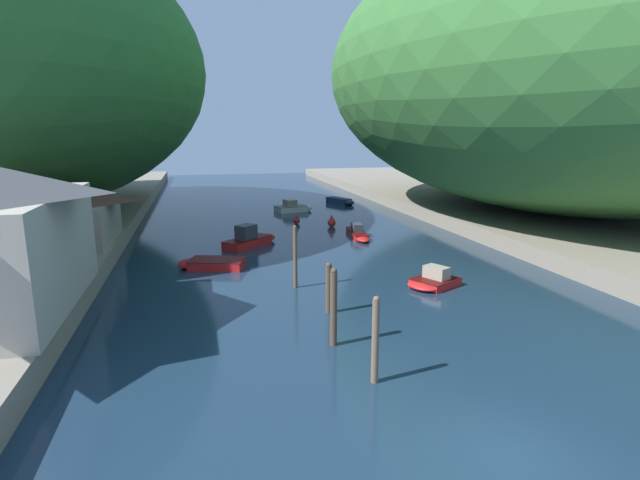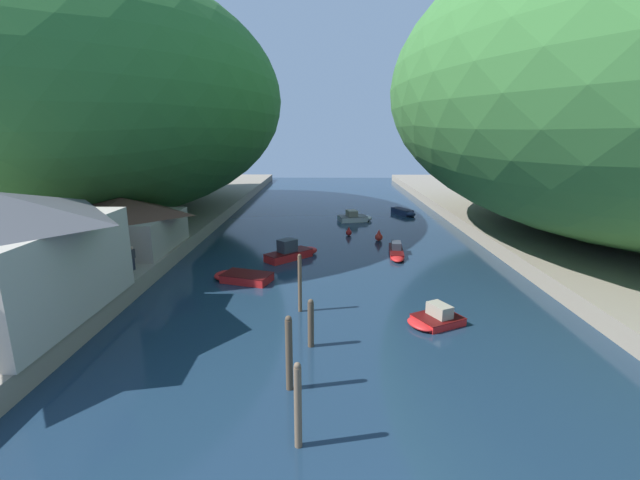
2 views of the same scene
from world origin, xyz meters
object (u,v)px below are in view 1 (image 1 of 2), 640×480
Objects in this scene: person_on_quay at (69,251)px; boat_yellow_tender at (252,239)px; boathouse_shed at (48,212)px; person_by_boathouse at (83,245)px; boat_far_right_bank at (209,264)px; channel_buoy_near at (332,222)px; boat_near_quay at (294,207)px; boat_small_dinghy at (342,201)px; boat_cabin_cruiser at (358,234)px; channel_buoy_far at (297,220)px; boat_open_rowboat at (432,281)px.

boat_yellow_tender is at bearing -57.56° from person_on_quay.
person_by_boathouse is (3.18, -5.66, -1.21)m from boathouse_shed.
channel_buoy_near is at bearing -26.20° from boat_far_right_bank.
boat_near_quay is 1.00× the size of boat_small_dinghy.
boat_cabin_cruiser is at bearing -70.06° from person_on_quay.
boat_small_dinghy is at bearing -33.14° from person_by_boathouse.
boathouse_shed reaches higher than boat_far_right_bank.
channel_buoy_far is at bearing -56.43° from boat_cabin_cruiser.
boathouse_shed is at bearing -160.81° from channel_buoy_near.
boat_open_rowboat is 21.60m from channel_buoy_far.
boat_cabin_cruiser is 3.15× the size of person_by_boathouse.
boat_small_dinghy reaches higher than boat_far_right_bank.
boat_yellow_tender is at bearing 12.21° from boat_cabin_cruiser.
person_by_boathouse is (-19.47, 5.83, 1.85)m from boat_open_rowboat.
person_on_quay is at bearing -133.77° from channel_buoy_far.
boat_far_right_bank is at bearing 34.88° from boat_cabin_cruiser.
person_on_quay is at bearing 127.27° from boat_far_right_bank.
person_on_quay is at bearing -96.09° from boat_yellow_tender.
channel_buoy_far is at bearing 30.93° from boat_small_dinghy.
boat_open_rowboat reaches higher than boat_cabin_cruiser.
person_on_quay is (2.74, -7.11, -1.21)m from boathouse_shed.
boathouse_shed is 25.58m from boat_open_rowboat.
boathouse_shed reaches higher than boat_small_dinghy.
boat_open_rowboat is 20.47m from person_on_quay.
boat_near_quay is 1.25× the size of boat_open_rowboat.
person_on_quay reaches higher than boat_far_right_bank.
boat_yellow_tender reaches higher than boat_cabin_cruiser.
boat_far_right_bank is 1.30× the size of boat_open_rowboat.
boat_far_right_bank is at bearing -133.77° from channel_buoy_near.
boathouse_shed is 34.59m from boat_small_dinghy.
boat_near_quay is 7.86m from boat_small_dinghy.
boat_near_quay is 0.84× the size of boat_cabin_cruiser.
boat_yellow_tender is 5.15× the size of channel_buoy_far.
boat_cabin_cruiser is (22.73, 2.45, -3.08)m from boathouse_shed.
boat_cabin_cruiser is (9.03, 0.98, -0.20)m from boat_yellow_tender.
person_on_quay is at bearing 170.78° from person_by_boathouse.
boathouse_shed reaches higher than channel_buoy_far.
boat_cabin_cruiser is at bearing -4.25° from boat_near_quay.
boat_near_quay is 10.05m from channel_buoy_near.
person_by_boathouse is at bearing -135.54° from channel_buoy_far.
channel_buoy_far is (8.59, 14.17, 0.07)m from boat_far_right_bank.
boat_far_right_bank is 2.77× the size of person_on_quay.
person_on_quay reaches higher than boat_small_dinghy.
boat_far_right_bank is 14.18m from boat_cabin_cruiser.
channel_buoy_near is 0.68× the size of person_by_boathouse.
boathouse_shed reaches higher than boat_open_rowboat.
boat_near_quay is 30.20m from person_on_quay.
boat_near_quay is at bearing 99.42° from channel_buoy_near.
boat_yellow_tender is at bearing 31.63° from boat_small_dinghy.
boat_open_rowboat is at bearing -108.02° from person_on_quay.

